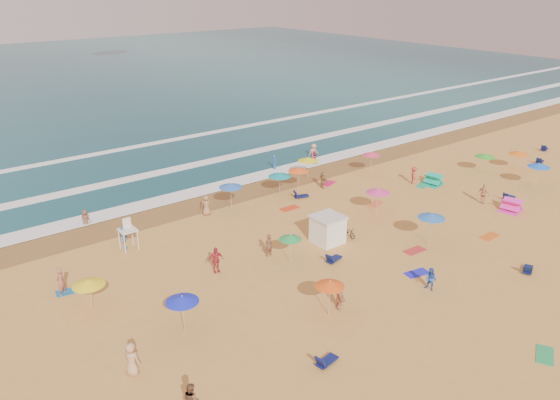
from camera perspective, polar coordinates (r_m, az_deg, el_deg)
ground at (r=41.10m, az=4.67°, el=-4.59°), size 220.00×220.00×0.00m
ocean at (r=115.23m, az=-24.92°, el=11.06°), size 220.00×140.00×0.18m
wet_sand at (r=50.19m, az=-4.86°, el=0.56°), size 220.00×220.00×0.00m
surf_foam at (r=57.36m, az=-9.65°, el=3.25°), size 200.00×18.70×0.05m
cabana at (r=40.97m, az=5.00°, el=-3.13°), size 2.00×2.00×2.00m
cabana_roof at (r=40.53m, az=5.05°, el=-1.78°), size 2.20×2.20×0.12m
bicycle at (r=42.22m, az=7.17°, el=-3.31°), size 0.68×1.60×0.82m
lifeguard_stand at (r=41.26m, az=-15.58°, el=-3.66°), size 1.20×1.20×2.10m
beach_umbrellas at (r=42.60m, az=5.36°, el=-0.46°), size 56.48×29.66×0.80m
loungers at (r=44.46m, az=15.27°, el=-2.94°), size 61.75×20.60×0.34m
towels at (r=41.13m, az=8.71°, el=-4.74°), size 34.85×27.62×0.03m
popup_tents at (r=52.25m, az=19.25°, el=0.94°), size 2.39×10.03×1.20m
beachgoers at (r=43.14m, az=0.31°, el=-1.94°), size 34.73×26.50×2.11m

